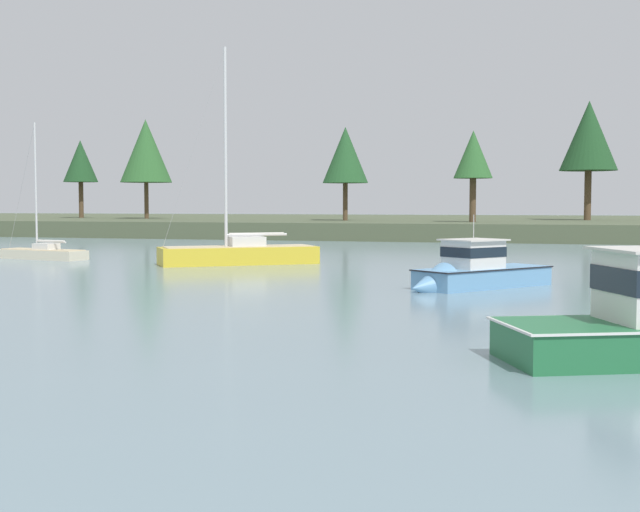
{
  "coord_description": "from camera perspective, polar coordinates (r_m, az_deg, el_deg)",
  "views": [
    {
      "loc": [
        9.86,
        -4.17,
        3.46
      ],
      "look_at": [
        -1.05,
        34.54,
        0.94
      ],
      "focal_mm": 47.54,
      "sensor_mm": 36.0,
      "label": 1
    }
  ],
  "objects": [
    {
      "name": "cruiser_skyblue",
      "position": [
        34.93,
        10.08,
        -1.43
      ],
      "size": [
        5.93,
        6.8,
        3.74
      ],
      "color": "#669ECC",
      "rests_on": "ground"
    },
    {
      "name": "sailboat_yellow",
      "position": [
        48.24,
        -5.49,
        -0.22
      ],
      "size": [
        8.82,
        7.18,
        12.83
      ],
      "color": "gold",
      "rests_on": "ground"
    },
    {
      "name": "sailboat_cream",
      "position": [
        55.08,
        -18.15,
        0.0
      ],
      "size": [
        6.31,
        2.98,
        8.82
      ],
      "color": "beige",
      "rests_on": "ground"
    },
    {
      "name": "far_shore_bank",
      "position": [
        103.51,
        10.27,
        2.06
      ],
      "size": [
        232.21,
        57.52,
        1.63
      ],
      "primitive_type": "cube",
      "color": "#4C563D",
      "rests_on": "ground"
    },
    {
      "name": "shore_tree_left",
      "position": [
        83.0,
        10.28,
        6.67
      ],
      "size": [
        3.74,
        3.74,
        8.79
      ],
      "color": "brown",
      "rests_on": "far_shore_bank"
    },
    {
      "name": "shore_tree_inland_a",
      "position": [
        102.06,
        -11.65,
        6.93
      ],
      "size": [
        6.02,
        6.02,
        11.63
      ],
      "color": "brown",
      "rests_on": "far_shore_bank"
    },
    {
      "name": "shore_tree_right",
      "position": [
        89.21,
        1.72,
        6.79
      ],
      "size": [
        4.78,
        4.78,
        9.78
      ],
      "color": "brown",
      "rests_on": "far_shore_bank"
    },
    {
      "name": "shore_tree_far_left",
      "position": [
        109.48,
        -15.82,
        6.12
      ],
      "size": [
        4.22,
        4.22,
        9.6
      ],
      "color": "brown",
      "rests_on": "far_shore_bank"
    },
    {
      "name": "shore_tree_center_left",
      "position": [
        95.31,
        17.65,
        7.68
      ],
      "size": [
        6.06,
        6.06,
        12.69
      ],
      "color": "brown",
      "rests_on": "far_shore_bank"
    }
  ]
}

